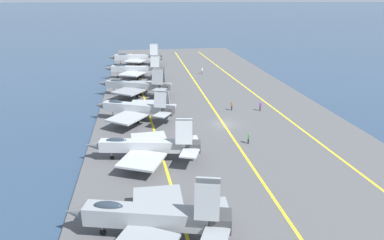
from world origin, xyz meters
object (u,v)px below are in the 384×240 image
Objects in this scene: parked_jet_fifth at (135,85)px; parked_jet_seventh at (136,57)px; parked_jet_second at (150,217)px; crew_white_vest at (202,71)px; crew_green_vest at (249,138)px; parked_jet_sixth at (136,69)px; crew_purple_vest at (260,106)px; crew_brown_vest at (232,106)px; parked_jet_third at (146,146)px; parked_jet_fourth at (135,108)px.

parked_jet_seventh reaches higher than parked_jet_fifth.
parked_jet_second is 0.91× the size of parked_jet_seventh.
crew_white_vest reaches higher than crew_green_vest.
crew_purple_vest is at bearing -142.40° from parked_jet_sixth.
crew_brown_vest is 1.07× the size of crew_green_vest.
parked_jet_third reaches higher than crew_purple_vest.
crew_brown_vest is 16.00m from crew_green_vest.
parked_jet_fourth is at bearing 5.30° from parked_jet_third.
parked_jet_second reaches higher than crew_white_vest.
parked_jet_seventh is at bearing 49.80° from crew_white_vest.
parked_jet_fifth is 9.36× the size of crew_purple_vest.
parked_jet_third is 25.78m from crew_brown_vest.
parked_jet_fifth reaches higher than crew_brown_vest.
parked_jet_third is at bearing 101.74° from crew_green_vest.
parked_jet_sixth is (33.29, -0.04, 0.21)m from parked_jet_fourth.
crew_brown_vest is at bearing -80.60° from parked_jet_fourth.
parked_jet_second reaches higher than parked_jet_third.
crew_white_vest is (52.35, -17.33, -1.20)m from parked_jet_third.
parked_jet_third is at bearing 128.51° from crew_purple_vest.
parked_jet_fifth is at bearing 0.28° from parked_jet_fourth.
crew_white_vest is (68.65, -17.44, -1.45)m from parked_jet_second.
parked_jet_seventh reaches higher than crew_green_vest.
crew_green_vest is (3.24, -15.58, -1.26)m from parked_jet_third.
parked_jet_fifth is 35.57m from parked_jet_seventh.
parked_jet_third is 55.16m from crew_white_vest.
parked_jet_second is 48.79m from parked_jet_fifth.
parked_jet_sixth reaches higher than crew_white_vest.
parked_jet_fourth is 8.53× the size of crew_brown_vest.
crew_brown_vest is at bearing -5.88° from crew_green_vest.
crew_purple_vest is (18.04, -22.67, -1.17)m from parked_jet_third.
parked_jet_fourth is 8.34× the size of crew_purple_vest.
parked_jet_fourth is 51.98m from parked_jet_seventh.
parked_jet_fifth is 0.98× the size of parked_jet_seventh.
crew_purple_vest is at bearing -154.46° from parked_jet_seventh.
parked_jet_fifth reaches higher than parked_jet_sixth.
parked_jet_sixth is (16.87, -0.12, 0.18)m from parked_jet_fifth.
parked_jet_second is 32.38m from parked_jet_fourth.
crew_white_vest is at bearing 8.83° from crew_purple_vest.
parked_jet_seventh reaches higher than crew_brown_vest.
parked_jet_third is at bearing -178.97° from parked_jet_seventh.
parked_jet_sixth is 9.41× the size of crew_brown_vest.
crew_purple_vest is at bearing -33.55° from parked_jet_second.
parked_jet_seventh is 52.27m from crew_brown_vest.
parked_jet_sixth is 39.55m from crew_purple_vest.
parked_jet_seventh reaches higher than parked_jet_second.
parked_jet_second is at bearing 146.45° from crew_purple_vest.
parked_jet_third reaches higher than crew_green_vest.
parked_jet_seventh is 9.57× the size of crew_purple_vest.
crew_purple_vest is at bearing -120.78° from parked_jet_fifth.
parked_jet_fourth is 0.89× the size of parked_jet_fifth.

